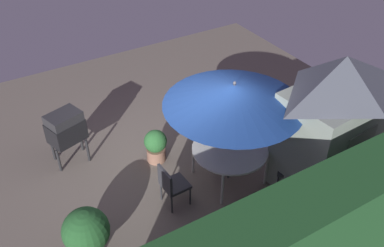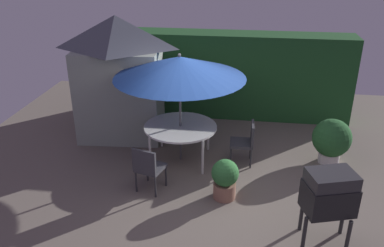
% 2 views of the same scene
% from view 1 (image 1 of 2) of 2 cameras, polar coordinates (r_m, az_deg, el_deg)
% --- Properties ---
extents(ground_plane, '(11.00, 11.00, 0.00)m').
position_cam_1_polar(ground_plane, '(9.07, -1.89, -5.58)').
color(ground_plane, '#6B6056').
extents(garden_shed, '(2.04, 1.50, 2.79)m').
position_cam_1_polar(garden_shed, '(8.25, 18.22, 0.09)').
color(garden_shed, gray).
rests_on(garden_shed, ground).
extents(patio_table, '(1.49, 1.49, 0.77)m').
position_cam_1_polar(patio_table, '(8.34, 5.11, -3.61)').
color(patio_table, white).
rests_on(patio_table, ground).
extents(patio_umbrella, '(2.57, 2.57, 2.27)m').
position_cam_1_polar(patio_umbrella, '(7.59, 5.63, 3.87)').
color(patio_umbrella, '#4C4C51').
rests_on(patio_umbrella, ground).
extents(bbq_grill, '(0.82, 0.68, 1.20)m').
position_cam_1_polar(bbq_grill, '(9.04, -16.57, -0.62)').
color(bbq_grill, black).
rests_on(bbq_grill, ground).
extents(chair_near_shed, '(0.57, 0.58, 0.90)m').
position_cam_1_polar(chair_near_shed, '(9.44, 2.53, 0.39)').
color(chair_near_shed, '#38383D').
rests_on(chair_near_shed, ground).
extents(chair_far_side, '(0.48, 0.47, 0.90)m').
position_cam_1_polar(chair_far_side, '(7.92, -2.80, -8.05)').
color(chair_far_side, '#38383D').
rests_on(chair_far_side, ground).
extents(chair_toward_hedge, '(0.65, 0.65, 0.90)m').
position_cam_1_polar(chair_toward_hedge, '(8.47, 13.61, -5.75)').
color(chair_toward_hedge, '#38383D').
rests_on(chair_toward_hedge, ground).
extents(potted_plant_by_shed, '(0.78, 0.78, 0.95)m').
position_cam_1_polar(potted_plant_by_shed, '(7.35, -13.97, -13.94)').
color(potted_plant_by_shed, silver).
rests_on(potted_plant_by_shed, ground).
extents(potted_plant_by_grill, '(0.48, 0.48, 0.75)m').
position_cam_1_polar(potted_plant_by_grill, '(8.98, -4.89, -2.90)').
color(potted_plant_by_grill, '#936651').
rests_on(potted_plant_by_grill, ground).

